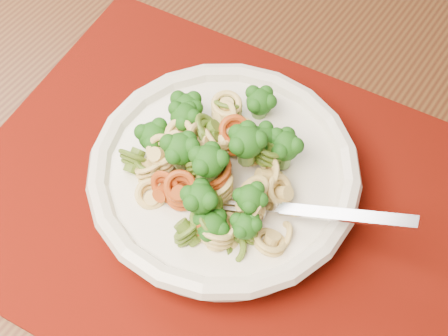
% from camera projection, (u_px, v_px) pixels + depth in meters
% --- Properties ---
extents(dining_table, '(1.57, 1.14, 0.77)m').
position_uv_depth(dining_table, '(253.00, 188.00, 0.70)').
color(dining_table, '#503016').
rests_on(dining_table, ground).
extents(placemat, '(0.49, 0.38, 0.00)m').
position_uv_depth(placemat, '(225.00, 202.00, 0.58)').
color(placemat, '#560803').
rests_on(placemat, dining_table).
extents(pasta_bowl, '(0.24, 0.24, 0.05)m').
position_uv_depth(pasta_bowl, '(224.00, 175.00, 0.56)').
color(pasta_bowl, white).
rests_on(pasta_bowl, placemat).
extents(pasta_broccoli_heap, '(0.21, 0.21, 0.06)m').
position_uv_depth(pasta_broccoli_heap, '(224.00, 164.00, 0.54)').
color(pasta_broccoli_heap, tan).
rests_on(pasta_broccoli_heap, pasta_bowl).
extents(fork, '(0.18, 0.05, 0.08)m').
position_uv_depth(fork, '(253.00, 206.00, 0.52)').
color(fork, silver).
rests_on(fork, pasta_bowl).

